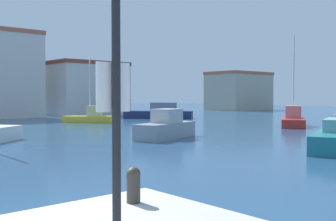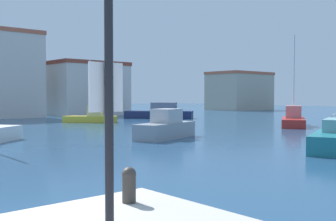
{
  "view_description": "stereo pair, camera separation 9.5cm",
  "coord_description": "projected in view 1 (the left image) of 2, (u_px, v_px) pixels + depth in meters",
  "views": [
    {
      "loc": [
        -2.94,
        -7.55,
        2.74
      ],
      "look_at": [
        18.91,
        17.21,
        1.53
      ],
      "focal_mm": 44.7,
      "sensor_mm": 36.0,
      "label": 1
    },
    {
      "loc": [
        -2.86,
        -7.62,
        2.74
      ],
      "look_at": [
        18.91,
        17.21,
        1.53
      ],
      "focal_mm": 44.7,
      "sensor_mm": 36.0,
      "label": 2
    }
  ],
  "objects": [
    {
      "name": "water",
      "position": [
        107.0,
        130.0,
        32.61
      ],
      "size": [
        160.0,
        160.0,
        0.0
      ],
      "primitive_type": "plane",
      "color": "navy",
      "rests_on": "ground"
    },
    {
      "name": "mooring_bollard",
      "position": [
        133.0,
        183.0,
        7.06
      ],
      "size": [
        0.25,
        0.25,
        0.61
      ],
      "color": "#38332D",
      "rests_on": "pier_quay"
    },
    {
      "name": "sailboat_red_behind_lamppost",
      "position": [
        293.0,
        119.0,
        36.86
      ],
      "size": [
        6.29,
        4.95,
        8.01
      ],
      "color": "#B22823",
      "rests_on": "water"
    },
    {
      "name": "sailboat_yellow_far_right",
      "position": [
        91.0,
        117.0,
        41.75
      ],
      "size": [
        4.71,
        4.82,
        6.25
      ],
      "color": "gold",
      "rests_on": "water"
    },
    {
      "name": "motorboat_navy_mid_harbor",
      "position": [
        160.0,
        113.0,
        49.16
      ],
      "size": [
        6.68,
        7.47,
        1.89
      ],
      "color": "#19234C",
      "rests_on": "water"
    },
    {
      "name": "motorboat_grey_distant_north",
      "position": [
        166.0,
        128.0,
        26.41
      ],
      "size": [
        5.27,
        3.1,
        1.87
      ],
      "color": "gray",
      "rests_on": "water"
    },
    {
      "name": "waterfront_apartments",
      "position": [
        86.0,
        89.0,
        57.22
      ],
      "size": [
        10.02,
        7.34,
        7.26
      ],
      "color": "beige",
      "rests_on": "ground"
    },
    {
      "name": "yacht_club",
      "position": [
        239.0,
        91.0,
        78.09
      ],
      "size": [
        11.28,
        7.76,
        7.02
      ],
      "color": "#B2A893",
      "rests_on": "ground"
    }
  ]
}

